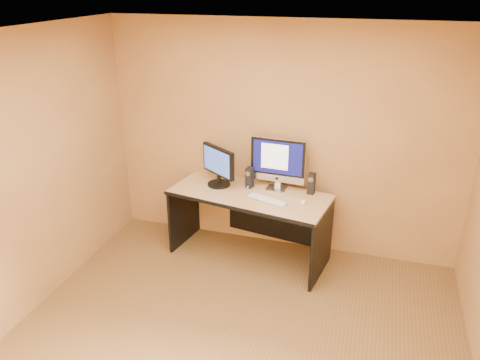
{
  "coord_description": "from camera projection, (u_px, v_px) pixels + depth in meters",
  "views": [
    {
      "loc": [
        0.99,
        -2.87,
        2.97
      ],
      "look_at": [
        -0.33,
        1.48,
        0.99
      ],
      "focal_mm": 35.0,
      "sensor_mm": 36.0,
      "label": 1
    }
  ],
  "objects": [
    {
      "name": "cable_a",
      "position": [
        284.0,
        185.0,
        5.3
      ],
      "size": [
        0.07,
        0.23,
        0.01
      ],
      "primitive_type": "cylinder",
      "rotation": [
        1.57,
        0.0,
        0.27
      ],
      "color": "black",
      "rests_on": "desk"
    },
    {
      "name": "mouse",
      "position": [
        303.0,
        202.0,
        4.87
      ],
      "size": [
        0.07,
        0.11,
        0.04
      ],
      "primitive_type": "ellipsoid",
      "rotation": [
        0.0,
        0.0,
        -0.04
      ],
      "color": "silver",
      "rests_on": "desk"
    },
    {
      "name": "cable_b",
      "position": [
        278.0,
        184.0,
        5.33
      ],
      "size": [
        0.1,
        0.17,
        0.01
      ],
      "primitive_type": "cylinder",
      "rotation": [
        1.57,
        0.0,
        -0.51
      ],
      "color": "black",
      "rests_on": "desk"
    },
    {
      "name": "keyboard",
      "position": [
        267.0,
        200.0,
        4.94
      ],
      "size": [
        0.48,
        0.28,
        0.02
      ],
      "primitive_type": "cube",
      "rotation": [
        0.0,
        0.0,
        -0.35
      ],
      "color": "silver",
      "rests_on": "desk"
    },
    {
      "name": "desk",
      "position": [
        249.0,
        225.0,
        5.27
      ],
      "size": [
        1.83,
        1.02,
        0.8
      ],
      "primitive_type": null,
      "rotation": [
        0.0,
        0.0,
        -0.16
      ],
      "color": "tan",
      "rests_on": "ground"
    },
    {
      "name": "speaker_left",
      "position": [
        250.0,
        178.0,
        5.21
      ],
      "size": [
        0.09,
        0.09,
        0.24
      ],
      "primitive_type": null,
      "rotation": [
        0.0,
        0.0,
        -0.27
      ],
      "color": "black",
      "rests_on": "desk"
    },
    {
      "name": "imac",
      "position": [
        277.0,
        164.0,
        5.1
      ],
      "size": [
        0.62,
        0.25,
        0.59
      ],
      "primitive_type": null,
      "rotation": [
        0.0,
        0.0,
        -0.04
      ],
      "color": "#B2B1B6",
      "rests_on": "desk"
    },
    {
      "name": "floor",
      "position": [
        227.0,
        358.0,
        3.97
      ],
      "size": [
        4.0,
        4.0,
        0.0
      ],
      "primitive_type": "plane",
      "color": "brown",
      "rests_on": "ground"
    },
    {
      "name": "second_monitor",
      "position": [
        219.0,
        167.0,
        5.22
      ],
      "size": [
        0.57,
        0.5,
        0.45
      ],
      "primitive_type": null,
      "rotation": [
        0.0,
        0.0,
        -0.59
      ],
      "color": "black",
      "rests_on": "desk"
    },
    {
      "name": "speaker_right",
      "position": [
        311.0,
        183.0,
        5.06
      ],
      "size": [
        0.08,
        0.09,
        0.24
      ],
      "primitive_type": null,
      "rotation": [
        0.0,
        0.0,
        -0.13
      ],
      "color": "black",
      "rests_on": "desk"
    },
    {
      "name": "walls",
      "position": [
        225.0,
        223.0,
        3.45
      ],
      "size": [
        4.0,
        4.0,
        2.6
      ],
      "primitive_type": null,
      "color": "#AC7E45",
      "rests_on": "ground"
    },
    {
      "name": "ceiling",
      "position": [
        222.0,
        41.0,
        2.93
      ],
      "size": [
        4.0,
        4.0,
        0.0
      ],
      "primitive_type": "plane",
      "color": "white",
      "rests_on": "walls"
    }
  ]
}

